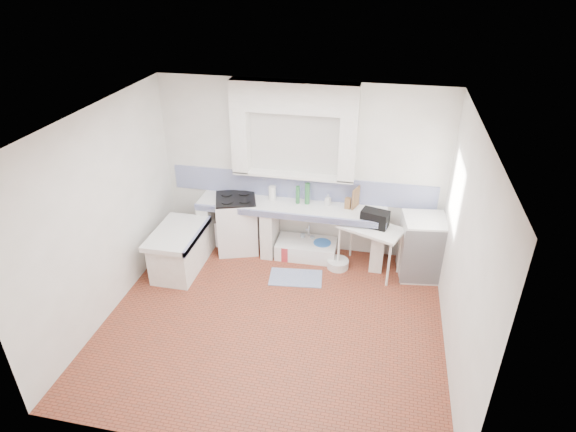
% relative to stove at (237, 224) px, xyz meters
% --- Properties ---
extents(floor, '(4.50, 4.50, 0.00)m').
position_rel_stove_xyz_m(floor, '(1.01, -1.69, -0.46)').
color(floor, brown).
rests_on(floor, ground).
extents(ceiling, '(4.50, 4.50, 0.00)m').
position_rel_stove_xyz_m(ceiling, '(1.01, -1.69, 2.34)').
color(ceiling, white).
rests_on(ceiling, ground).
extents(wall_back, '(4.50, 0.00, 4.50)m').
position_rel_stove_xyz_m(wall_back, '(1.01, 0.31, 0.94)').
color(wall_back, white).
rests_on(wall_back, ground).
extents(wall_front, '(4.50, 0.00, 4.50)m').
position_rel_stove_xyz_m(wall_front, '(1.01, -3.69, 0.94)').
color(wall_front, white).
rests_on(wall_front, ground).
extents(wall_left, '(0.00, 4.50, 4.50)m').
position_rel_stove_xyz_m(wall_left, '(-1.24, -1.69, 0.94)').
color(wall_left, white).
rests_on(wall_left, ground).
extents(wall_right, '(0.00, 4.50, 4.50)m').
position_rel_stove_xyz_m(wall_right, '(3.26, -1.69, 0.94)').
color(wall_right, white).
rests_on(wall_right, ground).
extents(alcove_mass, '(1.90, 0.25, 0.45)m').
position_rel_stove_xyz_m(alcove_mass, '(0.91, 0.18, 2.12)').
color(alcove_mass, white).
rests_on(alcove_mass, ground).
extents(window_frame, '(0.35, 0.86, 1.06)m').
position_rel_stove_xyz_m(window_frame, '(3.43, -0.49, 1.14)').
color(window_frame, '#341E10').
rests_on(window_frame, ground).
extents(lace_valance, '(0.01, 0.84, 0.24)m').
position_rel_stove_xyz_m(lace_valance, '(3.29, -0.49, 1.52)').
color(lace_valance, white).
rests_on(lace_valance, ground).
extents(counter_slab, '(3.00, 0.60, 0.08)m').
position_rel_stove_xyz_m(counter_slab, '(0.91, 0.01, 0.40)').
color(counter_slab, white).
rests_on(counter_slab, ground).
extents(counter_lip, '(3.00, 0.04, 0.10)m').
position_rel_stove_xyz_m(counter_lip, '(0.91, -0.27, 0.40)').
color(counter_lip, navy).
rests_on(counter_lip, ground).
extents(counter_pier_left, '(0.20, 0.55, 0.82)m').
position_rel_stove_xyz_m(counter_pier_left, '(-0.49, 0.01, -0.05)').
color(counter_pier_left, white).
rests_on(counter_pier_left, ground).
extents(counter_pier_mid, '(0.20, 0.55, 0.82)m').
position_rel_stove_xyz_m(counter_pier_mid, '(0.56, 0.01, -0.05)').
color(counter_pier_mid, white).
rests_on(counter_pier_mid, ground).
extents(counter_pier_right, '(0.20, 0.55, 0.82)m').
position_rel_stove_xyz_m(counter_pier_right, '(2.31, 0.01, -0.05)').
color(counter_pier_right, white).
rests_on(counter_pier_right, ground).
extents(peninsula_top, '(0.70, 1.10, 0.08)m').
position_rel_stove_xyz_m(peninsula_top, '(-0.69, -0.79, 0.20)').
color(peninsula_top, white).
rests_on(peninsula_top, ground).
extents(peninsula_base, '(0.60, 1.00, 0.62)m').
position_rel_stove_xyz_m(peninsula_base, '(-0.69, -0.79, -0.15)').
color(peninsula_base, white).
rests_on(peninsula_base, ground).
extents(peninsula_lip, '(0.04, 1.10, 0.10)m').
position_rel_stove_xyz_m(peninsula_lip, '(-0.36, -0.79, 0.20)').
color(peninsula_lip, navy).
rests_on(peninsula_lip, ground).
extents(backsplash, '(4.27, 0.03, 0.40)m').
position_rel_stove_xyz_m(backsplash, '(1.01, 0.29, 0.64)').
color(backsplash, navy).
rests_on(backsplash, ground).
extents(stove, '(0.81, 0.80, 0.92)m').
position_rel_stove_xyz_m(stove, '(0.00, 0.00, 0.00)').
color(stove, white).
rests_on(stove, ground).
extents(sink, '(0.98, 0.54, 0.23)m').
position_rel_stove_xyz_m(sink, '(1.17, 0.01, -0.34)').
color(sink, white).
rests_on(sink, ground).
extents(side_table, '(1.06, 0.84, 0.04)m').
position_rel_stove_xyz_m(side_table, '(2.18, -0.20, -0.07)').
color(side_table, white).
rests_on(side_table, ground).
extents(fridge, '(0.70, 0.70, 0.97)m').
position_rel_stove_xyz_m(fridge, '(2.97, -0.13, 0.03)').
color(fridge, white).
rests_on(fridge, ground).
extents(bucket_red, '(0.28, 0.28, 0.26)m').
position_rel_stove_xyz_m(bucket_red, '(0.86, -0.13, -0.33)').
color(bucket_red, '#C13137').
rests_on(bucket_red, ground).
extents(bucket_orange, '(0.31, 0.31, 0.23)m').
position_rel_stove_xyz_m(bucket_orange, '(1.12, -0.07, -0.34)').
color(bucket_orange, '#C86913').
rests_on(bucket_orange, ground).
extents(bucket_blue, '(0.35, 0.35, 0.27)m').
position_rel_stove_xyz_m(bucket_blue, '(1.42, 0.03, -0.32)').
color(bucket_blue, blue).
rests_on(bucket_blue, ground).
extents(basin_white, '(0.44, 0.44, 0.13)m').
position_rel_stove_xyz_m(basin_white, '(1.72, -0.23, -0.39)').
color(basin_white, white).
rests_on(basin_white, ground).
extents(water_bottle_a, '(0.10, 0.10, 0.31)m').
position_rel_stove_xyz_m(water_bottle_a, '(1.08, 0.16, -0.31)').
color(water_bottle_a, silver).
rests_on(water_bottle_a, ground).
extents(water_bottle_b, '(0.10, 0.10, 0.28)m').
position_rel_stove_xyz_m(water_bottle_b, '(1.24, 0.16, -0.32)').
color(water_bottle_b, silver).
rests_on(water_bottle_b, ground).
extents(black_bag, '(0.45, 0.33, 0.25)m').
position_rel_stove_xyz_m(black_bag, '(2.22, -0.16, 0.45)').
color(black_bag, black).
rests_on(black_bag, side_table).
extents(green_bottle_a, '(0.07, 0.07, 0.29)m').
position_rel_stove_xyz_m(green_bottle_a, '(0.99, 0.12, 0.59)').
color(green_bottle_a, '#2A6C37').
rests_on(green_bottle_a, counter_slab).
extents(green_bottle_b, '(0.09, 0.09, 0.35)m').
position_rel_stove_xyz_m(green_bottle_b, '(1.14, 0.13, 0.62)').
color(green_bottle_b, '#2A6C37').
rests_on(green_bottle_b, counter_slab).
extents(knife_block, '(0.10, 0.09, 0.18)m').
position_rel_stove_xyz_m(knife_block, '(1.79, 0.10, 0.53)').
color(knife_block, brown).
rests_on(knife_block, counter_slab).
extents(cutting_board, '(0.10, 0.24, 0.33)m').
position_rel_stove_xyz_m(cutting_board, '(1.90, 0.16, 0.61)').
color(cutting_board, brown).
rests_on(cutting_board, counter_slab).
extents(paper_towel, '(0.14, 0.14, 0.23)m').
position_rel_stove_xyz_m(paper_towel, '(0.57, 0.16, 0.56)').
color(paper_towel, white).
rests_on(paper_towel, counter_slab).
extents(soap_bottle, '(0.11, 0.11, 0.18)m').
position_rel_stove_xyz_m(soap_bottle, '(1.47, 0.16, 0.53)').
color(soap_bottle, white).
rests_on(soap_bottle, counter_slab).
extents(rug, '(0.85, 0.55, 0.01)m').
position_rel_stove_xyz_m(rug, '(1.12, -0.65, -0.45)').
color(rug, '#3A4F91').
rests_on(rug, ground).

